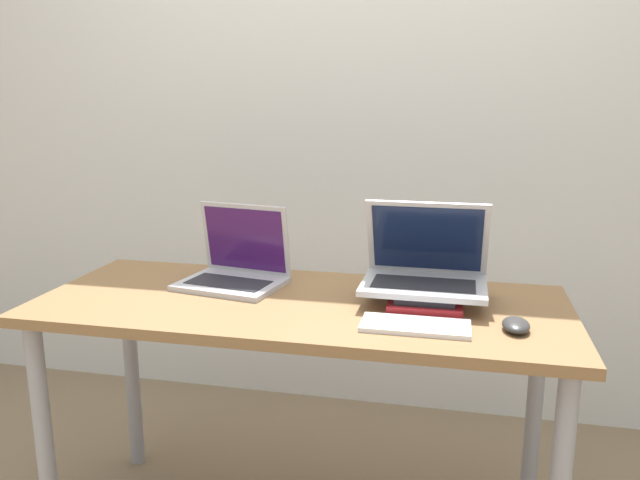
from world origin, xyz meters
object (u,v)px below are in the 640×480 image
object	(u,v)px
laptop_left	(236,268)
wireless_keyboard	(415,325)
laptop_on_books	(425,269)
book_stack	(426,295)
mouse	(516,325)

from	to	relation	value
laptop_left	wireless_keyboard	distance (m)	0.63
laptop_left	laptop_on_books	bearing A→B (deg)	-4.05
wireless_keyboard	laptop_left	bearing A→B (deg)	155.06
book_stack	laptop_on_books	world-z (taller)	laptop_on_books
laptop_on_books	wireless_keyboard	distance (m)	0.24
book_stack	mouse	world-z (taller)	book_stack
laptop_left	laptop_on_books	xyz separation A→B (m)	(0.58, -0.04, 0.04)
laptop_left	wireless_keyboard	bearing A→B (deg)	-24.94
laptop_left	wireless_keyboard	size ratio (longest dim) A/B	1.24
wireless_keyboard	book_stack	bearing A→B (deg)	85.91
wireless_keyboard	laptop_on_books	bearing A→B (deg)	87.89
laptop_left	wireless_keyboard	world-z (taller)	laptop_left
book_stack	laptop_on_books	xyz separation A→B (m)	(-0.01, 0.01, 0.07)
mouse	wireless_keyboard	bearing A→B (deg)	-171.81
laptop_left	mouse	size ratio (longest dim) A/B	3.23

